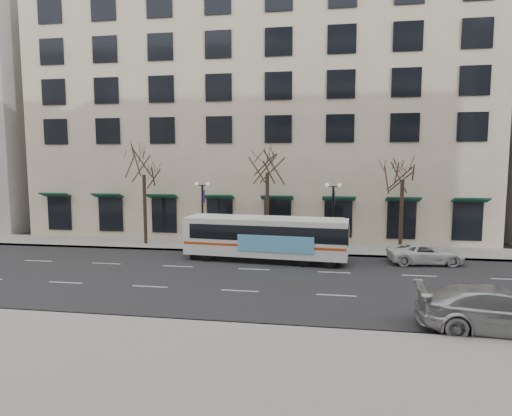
% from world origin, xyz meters
% --- Properties ---
extents(ground, '(160.00, 160.00, 0.00)m').
position_xyz_m(ground, '(0.00, 0.00, 0.00)').
color(ground, black).
rests_on(ground, ground).
extents(sidewalk_far, '(80.00, 4.00, 0.15)m').
position_xyz_m(sidewalk_far, '(5.00, 9.00, 0.07)').
color(sidewalk_far, gray).
rests_on(sidewalk_far, ground).
extents(building_hotel, '(40.00, 20.00, 24.00)m').
position_xyz_m(building_hotel, '(-2.00, 21.00, 12.00)').
color(building_hotel, '#BEAD91').
rests_on(building_hotel, ground).
extents(tree_far_left, '(3.60, 3.60, 8.34)m').
position_xyz_m(tree_far_left, '(-10.00, 8.80, 6.70)').
color(tree_far_left, black).
rests_on(tree_far_left, ground).
extents(tree_far_mid, '(3.60, 3.60, 8.55)m').
position_xyz_m(tree_far_mid, '(0.00, 8.80, 6.91)').
color(tree_far_mid, black).
rests_on(tree_far_mid, ground).
extents(tree_far_right, '(3.60, 3.60, 8.06)m').
position_xyz_m(tree_far_right, '(10.00, 8.80, 6.42)').
color(tree_far_right, black).
rests_on(tree_far_right, ground).
extents(lamp_post_left, '(1.22, 0.45, 5.21)m').
position_xyz_m(lamp_post_left, '(-4.99, 8.20, 2.94)').
color(lamp_post_left, black).
rests_on(lamp_post_left, ground).
extents(lamp_post_right, '(1.22, 0.45, 5.21)m').
position_xyz_m(lamp_post_right, '(5.01, 8.20, 2.94)').
color(lamp_post_right, black).
rests_on(lamp_post_right, ground).
extents(city_bus, '(11.30, 3.36, 3.02)m').
position_xyz_m(city_bus, '(0.48, 4.77, 1.65)').
color(city_bus, white).
rests_on(city_bus, ground).
extents(silver_car, '(6.32, 2.85, 1.80)m').
position_xyz_m(silver_car, '(11.19, -6.11, 0.90)').
color(silver_car, '#ACB0B4').
rests_on(silver_car, ground).
extents(white_pickup, '(5.10, 2.79, 1.36)m').
position_xyz_m(white_pickup, '(11.07, 5.61, 0.68)').
color(white_pickup, silver).
rests_on(white_pickup, ground).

